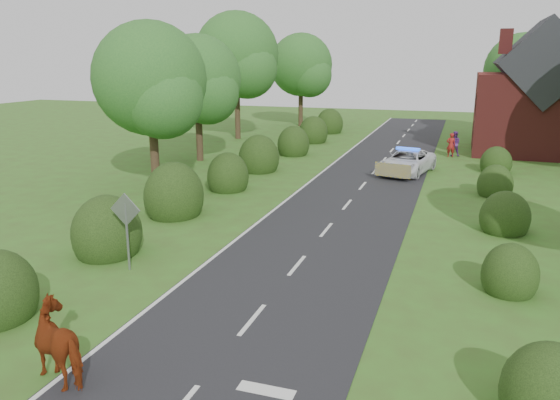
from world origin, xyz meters
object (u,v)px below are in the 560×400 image
(road_sign, at_px, (126,220))
(cow, at_px, (65,347))
(police_van, at_px, (407,162))
(pedestrian_purple, at_px, (454,144))
(pedestrian_red, at_px, (451,145))

(road_sign, relative_size, cow, 1.29)
(police_van, bearing_deg, pedestrian_purple, 83.02)
(police_van, height_order, pedestrian_purple, pedestrian_purple)
(road_sign, height_order, pedestrian_purple, road_sign)
(road_sign, distance_m, cow, 6.12)
(road_sign, relative_size, pedestrian_red, 1.54)
(pedestrian_red, bearing_deg, cow, 68.20)
(pedestrian_purple, bearing_deg, police_van, 66.66)
(cow, distance_m, police_van, 24.17)
(road_sign, bearing_deg, pedestrian_purple, 69.62)
(road_sign, bearing_deg, pedestrian_red, 69.67)
(pedestrian_purple, bearing_deg, road_sign, 65.66)
(police_van, distance_m, pedestrian_purple, 7.39)
(cow, relative_size, police_van, 0.37)
(police_van, height_order, pedestrian_red, pedestrian_red)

